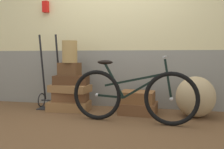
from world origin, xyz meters
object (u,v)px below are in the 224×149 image
object	(u,v)px
wicker_basket	(70,52)
bicycle	(132,95)
suitcase_2	(70,88)
suitcase_3	(71,80)
suitcase_5	(138,108)
burlap_sack	(195,97)
suitcase_6	(137,97)
suitcase_0	(69,106)
luggage_trolley	(50,89)
suitcase_4	(69,69)
suitcase_1	(71,96)

from	to	relation	value
wicker_basket	bicycle	world-z (taller)	wicker_basket
suitcase_2	suitcase_3	bearing A→B (deg)	83.39
suitcase_5	burlap_sack	world-z (taller)	burlap_sack
wicker_basket	burlap_sack	size ratio (longest dim) A/B	0.60
suitcase_2	suitcase_6	xyz separation A→B (m)	(1.09, 0.04, -0.10)
suitcase_5	burlap_sack	distance (m)	0.86
wicker_basket	bicycle	size ratio (longest dim) A/B	0.21
suitcase_5	suitcase_2	bearing A→B (deg)	-173.92
suitcase_0	luggage_trolley	bearing A→B (deg)	160.78
suitcase_3	suitcase_4	xyz separation A→B (m)	(-0.04, 0.02, 0.18)
suitcase_0	suitcase_3	world-z (taller)	suitcase_3
suitcase_4	wicker_basket	distance (m)	0.28
suitcase_2	suitcase_3	world-z (taller)	suitcase_3
suitcase_2	burlap_sack	distance (m)	1.93
suitcase_1	suitcase_2	distance (m)	0.14
suitcase_4	burlap_sack	distance (m)	2.00
suitcase_1	burlap_sack	size ratio (longest dim) A/B	0.93
luggage_trolley	bicycle	world-z (taller)	luggage_trolley
suitcase_0	suitcase_4	size ratio (longest dim) A/B	1.90
wicker_basket	burlap_sack	distance (m)	2.05
wicker_basket	suitcase_4	bearing A→B (deg)	128.97
wicker_basket	suitcase_0	bearing A→B (deg)	-129.72
wicker_basket	luggage_trolley	distance (m)	0.76
suitcase_0	burlap_sack	bearing A→B (deg)	-3.81
burlap_sack	suitcase_4	bearing A→B (deg)	178.84
suitcase_3	burlap_sack	size ratio (longest dim) A/B	0.93
suitcase_1	suitcase_6	size ratio (longest dim) A/B	1.10
suitcase_6	suitcase_2	bearing A→B (deg)	-174.05
suitcase_1	burlap_sack	world-z (taller)	burlap_sack
suitcase_1	suitcase_5	distance (m)	1.12
suitcase_3	wicker_basket	xyz separation A→B (m)	(-0.02, -0.01, 0.46)
suitcase_2	luggage_trolley	bearing A→B (deg)	170.97
burlap_sack	suitcase_0	bearing A→B (deg)	-179.93
suitcase_6	bicycle	distance (m)	0.52
suitcase_2	wicker_basket	distance (m)	0.59
suitcase_0	wicker_basket	size ratio (longest dim) A/B	1.86
suitcase_3	wicker_basket	bearing A→B (deg)	-159.07
wicker_basket	suitcase_6	bearing A→B (deg)	0.46
suitcase_0	burlap_sack	size ratio (longest dim) A/B	1.11
suitcase_0	luggage_trolley	xyz separation A→B (m)	(-0.39, 0.11, 0.24)
suitcase_5	luggage_trolley	bearing A→B (deg)	-178.94
suitcase_1	suitcase_6	distance (m)	1.09
suitcase_2	suitcase_4	size ratio (longest dim) A/B	1.84
suitcase_4	suitcase_5	xyz separation A→B (m)	(1.13, -0.01, -0.59)
suitcase_1	luggage_trolley	distance (m)	0.42
suitcase_0	suitcase_2	world-z (taller)	suitcase_2
suitcase_1	suitcase_2	world-z (taller)	suitcase_2
suitcase_3	suitcase_4	bearing A→B (deg)	150.81
suitcase_2	suitcase_5	bearing A→B (deg)	9.02
suitcase_4	burlap_sack	world-z (taller)	suitcase_4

